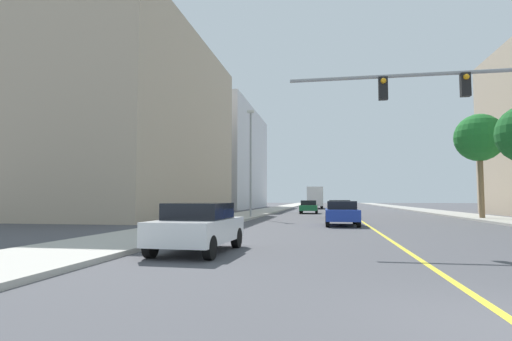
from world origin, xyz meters
The scene contains 13 objects.
ground centered at (0.00, 42.00, 0.00)m, with size 192.00×192.00×0.00m, color #47474C.
sidewalk_left centered at (-9.73, 42.00, 0.07)m, with size 3.62×168.00×0.15m, color #B2ADA3.
sidewalk_right centered at (9.73, 42.00, 0.07)m, with size 3.62×168.00×0.15m, color #9E9B93.
lane_marking_center centered at (0.00, 42.00, 0.00)m, with size 0.16×144.00×0.01m, color yellow.
building_left_near centered at (-20.50, 29.43, 8.23)m, with size 13.64×24.69×16.47m, color tan.
building_left_far centered at (-19.81, 57.99, 7.95)m, with size 12.25×26.08×15.90m, color silver.
street_lamp centered at (-8.42, 26.40, 4.89)m, with size 0.56×0.28×8.62m.
palm_far centered at (9.03, 27.11, 6.12)m, with size 3.57×3.57×7.82m.
car_white centered at (-6.18, 6.17, 0.77)m, with size 2.02×3.87×1.46m.
car_blue centered at (-1.52, 18.89, 0.75)m, with size 1.93×4.04×1.44m.
car_black centered at (-1.38, 27.45, 0.74)m, with size 1.90×4.46×1.46m.
car_green centered at (-4.26, 37.59, 0.71)m, with size 1.85×3.84×1.38m.
delivery_truck centered at (-4.22, 58.53, 1.75)m, with size 2.70×8.90×3.33m.
Camera 1 is at (-2.38, -5.45, 1.61)m, focal length 28.22 mm.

